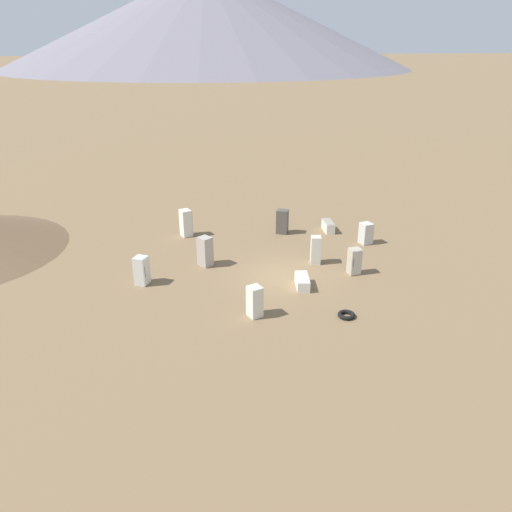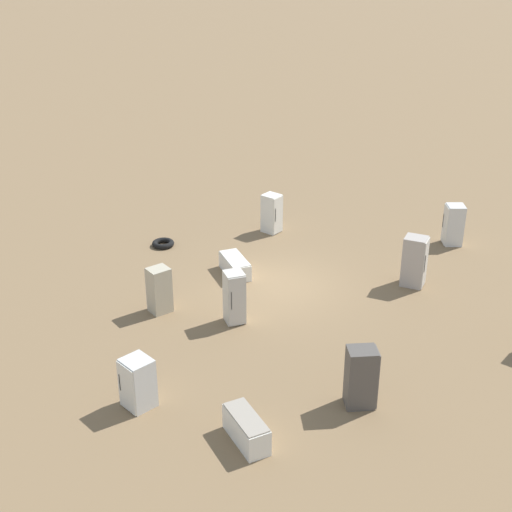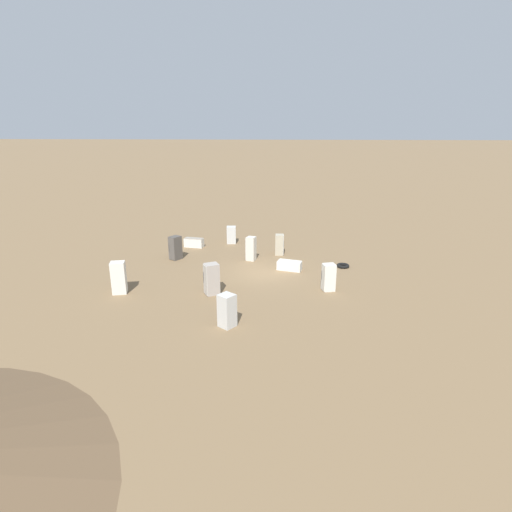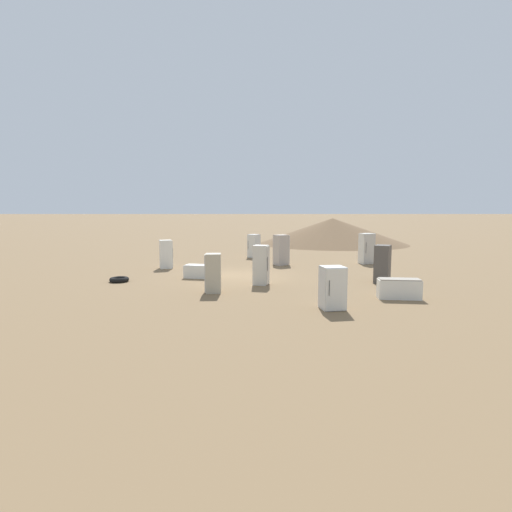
# 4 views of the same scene
# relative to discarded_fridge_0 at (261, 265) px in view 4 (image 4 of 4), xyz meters

# --- Properties ---
(ground_plane) EXTENTS (1000.00, 1000.00, 0.00)m
(ground_plane) POSITION_rel_discarded_fridge_0_xyz_m (1.19, -2.66, -0.87)
(ground_plane) COLOR brown
(dirt_mound) EXTENTS (14.60, 14.60, 2.54)m
(dirt_mound) POSITION_rel_discarded_fridge_0_xyz_m (-7.57, -22.19, 0.40)
(dirt_mound) COLOR brown
(dirt_mound) RESTS_ON ground_plane
(discarded_fridge_0) EXTENTS (0.76, 0.72, 1.74)m
(discarded_fridge_0) POSITION_rel_discarded_fridge_0_xyz_m (0.00, 0.00, 0.00)
(discarded_fridge_0) COLOR beige
(discarded_fridge_0) RESTS_ON ground_plane
(discarded_fridge_1) EXTENTS (1.58, 0.78, 0.74)m
(discarded_fridge_1) POSITION_rel_discarded_fridge_0_xyz_m (-5.02, 2.86, -0.50)
(discarded_fridge_1) COLOR silver
(discarded_fridge_1) RESTS_ON ground_plane
(discarded_fridge_2) EXTENTS (0.94, 0.95, 1.62)m
(discarded_fridge_2) POSITION_rel_discarded_fridge_0_xyz_m (0.27, -10.33, -0.06)
(discarded_fridge_2) COLOR silver
(discarded_fridge_2) RESTS_ON ground_plane
(discarded_fridge_3) EXTENTS (0.93, 0.88, 1.87)m
(discarded_fridge_3) POSITION_rel_discarded_fridge_0_xyz_m (-6.65, -7.03, 0.07)
(discarded_fridge_3) COLOR silver
(discarded_fridge_3) RESTS_ON ground_plane
(discarded_fridge_4) EXTENTS (0.84, 0.78, 1.60)m
(discarded_fridge_4) POSITION_rel_discarded_fridge_0_xyz_m (5.25, -5.14, -0.07)
(discarded_fridge_4) COLOR silver
(discarded_fridge_4) RESTS_ON ground_plane
(discarded_fridge_5) EXTENTS (0.68, 0.69, 1.55)m
(discarded_fridge_5) POSITION_rel_discarded_fridge_0_xyz_m (1.94, 1.66, -0.09)
(discarded_fridge_5) COLOR #B2A88E
(discarded_fridge_5) RESTS_ON ground_plane
(discarded_fridge_6) EXTENTS (0.92, 0.99, 1.70)m
(discarded_fridge_6) POSITION_rel_discarded_fridge_0_xyz_m (-5.47, -0.43, -0.02)
(discarded_fridge_6) COLOR #4C4742
(discarded_fridge_6) RESTS_ON ground_plane
(discarded_fridge_7) EXTENTS (0.84, 0.85, 1.42)m
(discarded_fridge_7) POSITION_rel_discarded_fridge_0_xyz_m (-2.25, 4.43, -0.16)
(discarded_fridge_7) COLOR silver
(discarded_fridge_7) RESTS_ON ground_plane
(discarded_fridge_8) EXTENTS (1.01, 0.97, 1.81)m
(discarded_fridge_8) POSITION_rel_discarded_fridge_0_xyz_m (-1.36, -6.53, 0.04)
(discarded_fridge_8) COLOR #A89E93
(discarded_fridge_8) RESTS_ON ground_plane
(discarded_fridge_9) EXTENTS (1.71, 1.02, 0.64)m
(discarded_fridge_9) POSITION_rel_discarded_fridge_0_xyz_m (2.85, -1.82, -0.55)
(discarded_fridge_9) COLOR silver
(discarded_fridge_9) RESTS_ON ground_plane
(scrap_tire) EXTENTS (0.87, 0.87, 0.21)m
(scrap_tire) POSITION_rel_discarded_fridge_0_xyz_m (6.47, -0.78, -0.76)
(scrap_tire) COLOR black
(scrap_tire) RESTS_ON ground_plane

